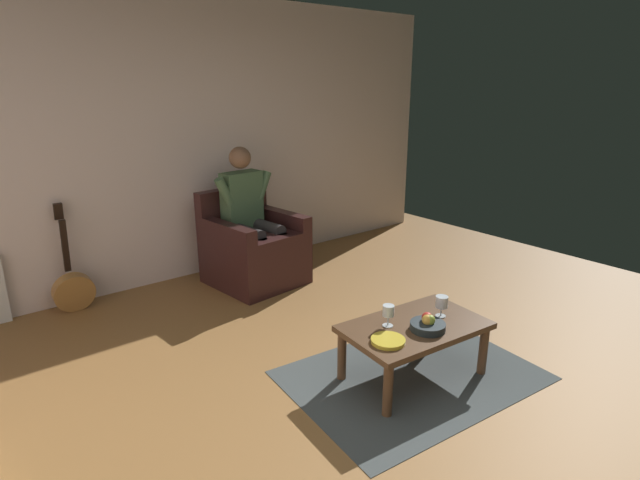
# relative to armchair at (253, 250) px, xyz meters

# --- Properties ---
(ground_plane) EXTENTS (7.35, 7.35, 0.00)m
(ground_plane) POSITION_rel_armchair_xyz_m (0.43, 2.37, -0.33)
(ground_plane) COLOR olive
(wall_back) EXTENTS (6.53, 0.06, 2.71)m
(wall_back) POSITION_rel_armchair_xyz_m (0.43, -0.60, 1.03)
(wall_back) COLOR silver
(wall_back) RESTS_ON ground
(rug) EXTENTS (1.75, 1.33, 0.01)m
(rug) POSITION_rel_armchair_xyz_m (0.06, 2.14, -0.33)
(rug) COLOR #444C4C
(rug) RESTS_ON ground
(armchair) EXTENTS (0.87, 0.89, 0.91)m
(armchair) POSITION_rel_armchair_xyz_m (0.00, 0.00, 0.00)
(armchair) COLOR #351A19
(armchair) RESTS_ON ground
(person_seated) EXTENTS (0.66, 0.62, 1.33)m
(person_seated) POSITION_rel_armchair_xyz_m (0.00, -0.02, 0.39)
(person_seated) COLOR #4C6B47
(person_seated) RESTS_ON ground
(coffee_table) EXTENTS (0.99, 0.66, 0.39)m
(coffee_table) POSITION_rel_armchair_xyz_m (0.06, 2.14, -0.00)
(coffee_table) COLOR brown
(coffee_table) RESTS_ON ground
(guitar) EXTENTS (0.34, 0.22, 0.95)m
(guitar) POSITION_rel_armchair_xyz_m (1.57, -0.40, -0.12)
(guitar) COLOR #AF773B
(guitar) RESTS_ON ground
(wine_glass_near) EXTENTS (0.08, 0.08, 0.15)m
(wine_glass_near) POSITION_rel_armchair_xyz_m (0.22, 2.04, 0.16)
(wine_glass_near) COLOR silver
(wine_glass_near) RESTS_ON coffee_table
(wine_glass_far) EXTENTS (0.08, 0.08, 0.15)m
(wine_glass_far) POSITION_rel_armchair_xyz_m (-0.16, 2.17, 0.15)
(wine_glass_far) COLOR silver
(wine_glass_far) RESTS_ON coffee_table
(fruit_bowl) EXTENTS (0.23, 0.23, 0.11)m
(fruit_bowl) POSITION_rel_armchair_xyz_m (0.06, 2.24, 0.09)
(fruit_bowl) COLOR #1F292D
(fruit_bowl) RESTS_ON coffee_table
(decorative_dish) EXTENTS (0.21, 0.21, 0.02)m
(decorative_dish) POSITION_rel_armchair_xyz_m (0.38, 2.20, 0.07)
(decorative_dish) COLOR gold
(decorative_dish) RESTS_ON coffee_table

